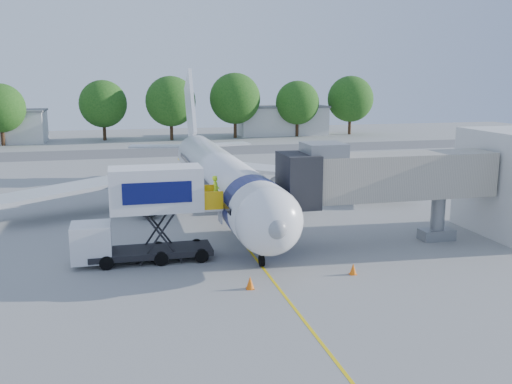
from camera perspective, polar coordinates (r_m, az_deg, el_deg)
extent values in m
plane|color=#959593|center=(41.37, -2.68, -3.28)|extent=(160.00, 160.00, 0.00)
cube|color=yellow|center=(41.37, -2.68, -3.28)|extent=(0.15, 70.00, 0.01)
cube|color=#59595B|center=(82.31, -8.32, 4.00)|extent=(120.00, 10.00, 0.01)
cylinder|color=white|center=(43.61, -3.47, 1.51)|extent=(3.70, 28.00, 3.70)
sphere|color=white|center=(30.23, 1.28, -2.94)|extent=(3.70, 3.70, 3.70)
sphere|color=gray|center=(28.79, 2.08, -3.68)|extent=(1.10, 1.10, 1.10)
cone|color=white|center=(60.24, -6.37, 4.22)|extent=(3.70, 6.00, 3.70)
cube|color=white|center=(60.85, -6.59, 8.26)|extent=(0.35, 7.26, 8.29)
cube|color=silver|center=(49.39, 6.13, 1.81)|extent=(16.17, 9.32, 1.42)
cube|color=silver|center=(46.54, -15.22, 0.88)|extent=(16.17, 9.32, 1.42)
cylinder|color=#999BA0|center=(46.62, 2.88, 0.04)|extent=(2.10, 3.60, 2.10)
cylinder|color=#999BA0|center=(44.79, -10.73, -0.62)|extent=(2.10, 3.60, 2.10)
cube|color=black|center=(29.84, 1.43, -2.24)|extent=(2.60, 1.39, 0.81)
cylinder|color=#0A0F4C|center=(33.06, -0.06, -1.69)|extent=(3.73, 2.00, 3.73)
cylinder|color=silver|center=(32.25, 0.57, -6.17)|extent=(0.16, 0.16, 1.50)
cylinder|color=black|center=(32.38, 0.57, -6.90)|extent=(0.25, 0.64, 0.64)
cylinder|color=black|center=(47.50, -1.00, -0.78)|extent=(0.35, 0.90, 0.90)
cylinder|color=black|center=(46.66, -7.24, -1.10)|extent=(0.35, 0.90, 0.90)
cube|color=#A7A08F|center=(36.81, 13.31, 1.58)|extent=(13.60, 2.60, 2.80)
cube|color=black|center=(34.49, 4.23, 1.21)|extent=(2.00, 3.20, 3.20)
cube|color=slate|center=(34.74, 6.80, 4.24)|extent=(2.40, 2.40, 0.80)
cylinder|color=slate|center=(39.08, 17.70, -2.44)|extent=(0.90, 0.90, 3.00)
cube|color=slate|center=(39.36, 17.60, -4.06)|extent=(2.20, 1.20, 0.70)
cylinder|color=black|center=(38.91, 16.46, -4.17)|extent=(0.30, 0.70, 0.70)
cylinder|color=black|center=(39.83, 18.71, -3.95)|extent=(0.30, 0.70, 0.70)
cube|color=black|center=(33.82, -10.45, -5.88)|extent=(7.00, 2.30, 0.35)
cube|color=silver|center=(33.60, -16.14, -4.84)|extent=(2.20, 2.20, 2.10)
cube|color=black|center=(33.48, -16.18, -4.10)|extent=(1.90, 2.10, 0.70)
cube|color=silver|center=(32.95, -9.99, 0.32)|extent=(5.20, 2.40, 2.50)
cube|color=#0A0F4C|center=(31.75, -9.84, -0.10)|extent=(3.80, 0.04, 1.20)
cube|color=silver|center=(33.53, -4.54, -1.45)|extent=(1.10, 2.20, 0.10)
cube|color=yellow|center=(32.40, -4.25, -0.90)|extent=(1.10, 0.06, 1.10)
cube|color=yellow|center=(34.43, -4.83, -0.17)|extent=(1.10, 0.06, 1.10)
cylinder|color=black|center=(33.12, -5.46, -6.38)|extent=(0.80, 0.25, 0.80)
cylinder|color=black|center=(35.11, -5.96, -5.35)|extent=(0.80, 0.25, 0.80)
cylinder|color=black|center=(32.84, -14.71, -6.87)|extent=(0.80, 0.25, 0.80)
cylinder|color=black|center=(34.85, -14.67, -5.81)|extent=(0.80, 0.25, 0.80)
imported|color=#C4FF1A|center=(33.39, -4.03, 0.14)|extent=(0.55, 0.72, 1.76)
cube|color=silver|center=(27.03, 8.90, -9.94)|extent=(4.02, 3.01, 1.44)
cube|color=#0A0F4C|center=(26.86, 8.93, -9.02)|extent=(2.54, 2.37, 0.36)
cylinder|color=black|center=(26.48, 5.75, -11.16)|extent=(0.76, 0.50, 0.72)
cylinder|color=black|center=(27.81, 5.83, -10.02)|extent=(0.76, 0.50, 0.72)
cylinder|color=black|center=(26.59, 12.08, -11.27)|extent=(0.76, 0.50, 0.72)
cylinder|color=black|center=(27.91, 11.84, -10.14)|extent=(0.76, 0.50, 0.72)
cone|color=orange|center=(31.54, 9.69, -7.59)|extent=(0.39, 0.39, 0.63)
cube|color=orange|center=(31.64, 9.67, -8.09)|extent=(0.36, 0.36, 0.04)
cone|color=orange|center=(29.07, -0.60, -9.05)|extent=(0.42, 0.42, 0.67)
cube|color=orange|center=(29.18, -0.59, -9.63)|extent=(0.38, 0.38, 0.04)
cube|color=beige|center=(105.82, 2.59, 7.10)|extent=(16.00, 7.00, 5.00)
cube|color=slate|center=(105.66, 2.61, 8.53)|extent=(16.40, 7.40, 0.30)
cylinder|color=#382314|center=(97.00, -24.01, 5.25)|extent=(0.56, 0.56, 3.38)
sphere|color=#184612|center=(96.71, -24.21, 7.68)|extent=(7.51, 7.51, 7.51)
cylinder|color=#382314|center=(99.57, -14.92, 6.03)|extent=(0.56, 0.56, 3.54)
sphere|color=#184612|center=(99.28, -15.05, 8.51)|extent=(7.86, 7.86, 7.86)
cylinder|color=#382314|center=(97.66, -8.45, 6.26)|extent=(0.56, 0.56, 3.77)
sphere|color=#184612|center=(97.36, -8.53, 8.96)|extent=(8.38, 8.38, 8.38)
cylinder|color=#382314|center=(100.37, -2.10, 6.57)|extent=(0.56, 0.56, 3.96)
sphere|color=#184612|center=(100.07, -2.12, 9.33)|extent=(8.80, 8.80, 8.80)
cylinder|color=#382314|center=(103.01, 4.13, 6.54)|extent=(0.56, 0.56, 3.48)
sphere|color=#184612|center=(102.74, 4.16, 8.90)|extent=(7.73, 7.73, 7.73)
cylinder|color=#382314|center=(107.85, 9.34, 6.72)|extent=(0.56, 0.56, 3.78)
sphere|color=#184612|center=(107.58, 9.42, 9.17)|extent=(8.41, 8.41, 8.41)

